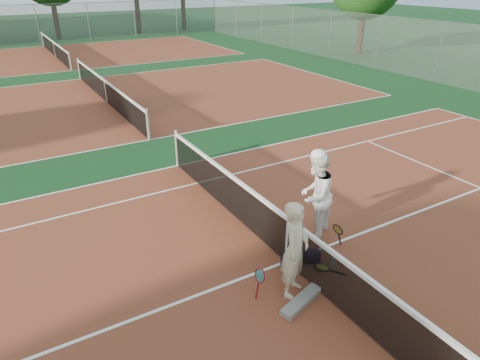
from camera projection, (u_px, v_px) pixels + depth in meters
name	position (u px, v px, depth m)	size (l,w,h in m)	color
ground	(286.00, 262.00, 8.50)	(130.00, 130.00, 0.00)	#0E3315
court_main	(286.00, 262.00, 8.50)	(23.77, 10.97, 0.01)	brown
court_far_a	(107.00, 103.00, 18.99)	(23.77, 10.97, 0.01)	brown
court_far_b	(56.00, 57.00, 29.47)	(23.77, 10.97, 0.01)	brown
net_main	(287.00, 240.00, 8.28)	(0.10, 10.98, 1.02)	black
net_far_a	(106.00, 91.00, 18.77)	(0.10, 10.98, 1.02)	black
net_far_b	(54.00, 49.00, 29.25)	(0.10, 10.98, 1.02)	black
fence_back	(37.00, 24.00, 34.26)	(32.00, 0.06, 3.00)	slate
fence_right	(477.00, 59.00, 20.37)	(54.50, 0.06, 3.00)	slate
player_a	(295.00, 250.00, 7.32)	(0.66, 0.43, 1.82)	beige
player_b	(315.00, 195.00, 9.00)	(0.94, 0.73, 1.93)	white
racket_red	(260.00, 283.00, 7.46)	(0.14, 0.27, 0.60)	maroon
racket_black_held	(337.00, 236.00, 8.82)	(0.25, 0.27, 0.57)	black
racket_spare	(323.00, 267.00, 8.30)	(0.60, 0.27, 0.05)	black
sports_bag_navy	(290.00, 261.00, 8.29)	(0.39, 0.27, 0.31)	black
sports_bag_purple	(312.00, 256.00, 8.47)	(0.29, 0.20, 0.23)	black
net_cover_canvas	(301.00, 301.00, 7.41)	(0.97, 0.23, 0.10)	slate
water_bottle	(332.00, 260.00, 8.31)	(0.09, 0.09, 0.30)	#C9E7FF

